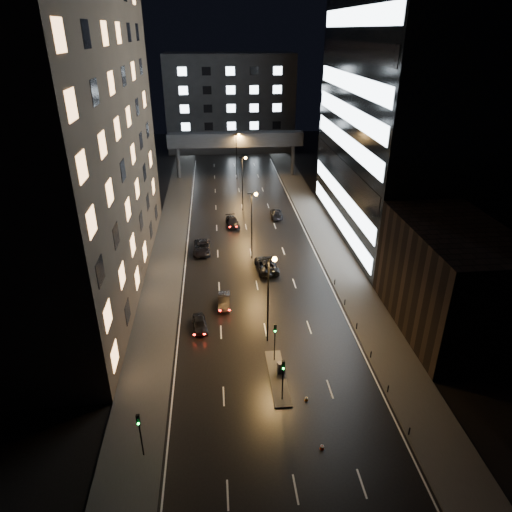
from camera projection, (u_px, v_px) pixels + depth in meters
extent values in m
plane|color=black|center=(246.00, 227.00, 78.11)|extent=(160.00, 160.00, 0.00)
cube|color=#383533|center=(170.00, 241.00, 72.59)|extent=(5.00, 110.00, 0.15)
cube|color=#383533|center=(324.00, 235.00, 74.66)|extent=(5.00, 110.00, 0.15)
cube|color=#2D2319|center=(62.00, 128.00, 53.07)|extent=(15.00, 48.00, 40.00)
cube|color=black|center=(450.00, 280.00, 49.47)|extent=(10.00, 18.00, 12.00)
cube|color=black|center=(417.00, 89.00, 66.60)|extent=(20.00, 36.00, 45.00)
cube|color=#333335|center=(230.00, 102.00, 124.24)|extent=(34.00, 14.00, 25.00)
cube|color=#333335|center=(236.00, 139.00, 101.07)|extent=(30.00, 3.00, 3.00)
cylinder|color=#333335|center=(178.00, 163.00, 102.21)|extent=(0.80, 0.80, 7.00)
cylinder|color=#333335|center=(293.00, 160.00, 104.37)|extent=(0.80, 0.80, 7.00)
cube|color=#383533|center=(278.00, 377.00, 44.24)|extent=(1.60, 8.00, 0.15)
cylinder|color=black|center=(275.00, 346.00, 45.65)|extent=(0.12, 0.12, 3.50)
cube|color=black|center=(275.00, 328.00, 44.67)|extent=(0.28, 0.22, 0.90)
sphere|color=#0CFF33|center=(275.00, 331.00, 44.67)|extent=(0.18, 0.18, 0.18)
cylinder|color=black|center=(283.00, 384.00, 40.75)|extent=(0.12, 0.12, 3.50)
cube|color=black|center=(283.00, 365.00, 39.77)|extent=(0.28, 0.22, 0.90)
sphere|color=#0CFF33|center=(283.00, 368.00, 39.77)|extent=(0.18, 0.18, 0.18)
cylinder|color=black|center=(141.00, 440.00, 35.38)|extent=(0.12, 0.12, 3.50)
cube|color=black|center=(138.00, 419.00, 34.40)|extent=(0.28, 0.22, 0.90)
sphere|color=#0CFF33|center=(138.00, 424.00, 34.40)|extent=(0.18, 0.18, 0.18)
cylinder|color=black|center=(409.00, 432.00, 37.76)|extent=(0.12, 0.12, 0.90)
cylinder|color=black|center=(388.00, 389.00, 42.22)|extent=(0.12, 0.12, 0.90)
cylinder|color=black|center=(371.00, 355.00, 46.67)|extent=(0.12, 0.12, 0.90)
cylinder|color=black|center=(357.00, 327.00, 51.13)|extent=(0.12, 0.12, 0.90)
cylinder|color=black|center=(345.00, 303.00, 55.59)|extent=(0.12, 0.12, 0.90)
cylinder|color=black|center=(335.00, 283.00, 60.04)|extent=(0.12, 0.12, 0.90)
cylinder|color=black|center=(268.00, 301.00, 47.36)|extent=(0.18, 0.18, 10.00)
cylinder|color=black|center=(269.00, 259.00, 45.14)|extent=(1.20, 0.12, 0.12)
sphere|color=#FF9E38|center=(275.00, 259.00, 45.23)|extent=(0.50, 0.50, 0.50)
cylinder|color=black|center=(252.00, 227.00, 65.19)|extent=(0.18, 0.18, 10.00)
cylinder|color=black|center=(252.00, 194.00, 62.96)|extent=(1.20, 0.12, 0.12)
sphere|color=#FF9E38|center=(256.00, 194.00, 63.06)|extent=(0.50, 0.50, 0.50)
cylinder|color=black|center=(242.00, 185.00, 83.02)|extent=(0.18, 0.18, 10.00)
cylinder|color=black|center=(242.00, 157.00, 80.79)|extent=(1.20, 0.12, 0.12)
sphere|color=#FF9E38|center=(245.00, 158.00, 80.88)|extent=(0.50, 0.50, 0.50)
cylinder|color=black|center=(236.00, 157.00, 100.84)|extent=(0.18, 0.18, 10.00)
cylinder|color=black|center=(236.00, 134.00, 98.61)|extent=(1.20, 0.12, 0.12)
sphere|color=#FF9E38|center=(239.00, 135.00, 98.71)|extent=(0.50, 0.50, 0.50)
imported|color=black|center=(200.00, 324.00, 51.27)|extent=(2.04, 4.01, 1.31)
imported|color=black|center=(224.00, 301.00, 55.50)|extent=(1.63, 4.16, 1.35)
imported|color=black|center=(202.00, 248.00, 68.91)|extent=(2.54, 5.48, 1.52)
imported|color=black|center=(233.00, 222.00, 78.19)|extent=(2.56, 5.01, 1.39)
imported|color=black|center=(266.00, 264.00, 63.85)|extent=(3.17, 6.08, 1.64)
imported|color=black|center=(276.00, 214.00, 81.82)|extent=(2.25, 5.00, 1.42)
cube|color=#535255|center=(281.00, 367.00, 44.52)|extent=(0.80, 0.62, 1.18)
cone|color=orange|center=(306.00, 398.00, 41.48)|extent=(0.35, 0.35, 0.46)
cone|color=red|center=(322.00, 447.00, 36.69)|extent=(0.41, 0.41, 0.45)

